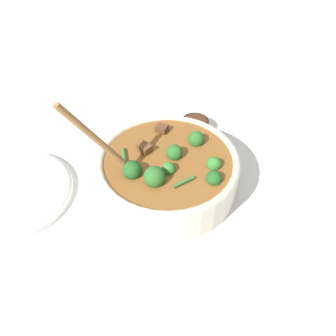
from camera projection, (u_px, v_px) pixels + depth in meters
ground_plane at (168, 186)px, 0.73m from camera, size 4.00×4.00×0.00m
stew_bowl at (168, 170)px, 0.69m from camera, size 0.30×0.33×0.27m
condiment_bowl at (195, 125)px, 0.85m from camera, size 0.07×0.07×0.04m
empty_plate at (12, 193)px, 0.70m from camera, size 0.26×0.26×0.02m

